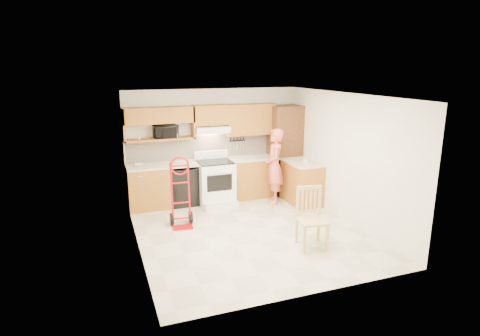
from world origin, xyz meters
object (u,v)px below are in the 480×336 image
hand_truck (181,196)px  dining_chair (312,219)px  person (274,166)px  microwave (165,131)px  range (216,179)px

hand_truck → dining_chair: bearing=-35.9°
person → hand_truck: size_ratio=1.35×
microwave → hand_truck: (0.00, -1.41, -1.01)m
person → dining_chair: bearing=10.9°
hand_truck → range: bearing=50.9°
range → person: 1.32m
microwave → person: (2.24, -0.74, -0.79)m
range → dining_chair: size_ratio=1.11×
hand_truck → dining_chair: size_ratio=1.21×
person → range: bearing=-85.6°
microwave → hand_truck: size_ratio=0.40×
microwave → dining_chair: microwave is taller
microwave → person: microwave is taller
microwave → range: (0.99, -0.39, -1.06)m
range → dining_chair: range is taller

